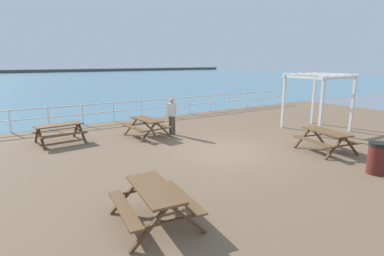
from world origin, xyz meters
TOP-DOWN VIEW (x-y plane):
  - ground_plane at (0.00, 0.00)m, footprint 30.00×24.00m
  - sea_band at (0.00, 52.75)m, footprint 142.00×90.00m
  - distant_shoreline at (0.00, 95.75)m, footprint 142.00×6.00m
  - seaward_railing at (0.00, 7.75)m, footprint 23.07×0.07m
  - picnic_table_near_right at (3.02, -2.03)m, footprint 1.84×2.07m
  - picnic_table_mid_centre at (-4.98, 4.64)m, footprint 1.94×1.69m
  - picnic_table_far_right at (-4.55, -3.20)m, footprint 1.73×1.96m
  - picnic_table_seaward at (-1.49, 3.76)m, footprint 1.68×1.93m
  - visitor at (-0.41, 3.41)m, footprint 0.36×0.47m
  - lattice_pergola at (6.00, 0.50)m, footprint 2.58×2.70m
  - litter_bin at (2.21, -4.24)m, footprint 0.55×0.55m

SIDE VIEW (x-z plane):
  - ground_plane at x=0.00m, z-range -0.20..0.00m
  - sea_band at x=0.00m, z-range 0.00..0.00m
  - distant_shoreline at x=0.00m, z-range -0.90..0.90m
  - litter_bin at x=2.21m, z-range 0.00..0.95m
  - picnic_table_near_right at x=3.02m, z-range 0.19..0.98m
  - picnic_table_mid_centre at x=-4.98m, z-range 0.19..0.98m
  - picnic_table_far_right at x=-4.55m, z-range 0.19..0.98m
  - picnic_table_seaward at x=-1.49m, z-range 0.19..0.98m
  - seaward_railing at x=0.00m, z-range 0.20..1.28m
  - visitor at x=-0.41m, z-range 0.12..1.78m
  - lattice_pergola at x=6.00m, z-range 0.65..3.35m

